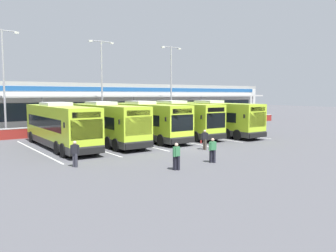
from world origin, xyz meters
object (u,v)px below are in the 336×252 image
object	(u,v)px
pedestrian_near_bin	(176,155)
lamp_post_centre	(102,79)
coach_bus_rightmost	(214,119)
lamp_post_east	(171,81)
coach_bus_left_centre	(106,124)
pedestrian_with_handbag	(205,139)
coach_bus_leftmost	(60,126)
coach_bus_right_centre	(177,119)
pedestrian_child	(213,149)
lamp_post_west	(4,76)
coach_bus_centre	(145,121)
pedestrian_in_dark_coat	(75,153)

from	to	relation	value
pedestrian_near_bin	lamp_post_centre	size ratio (longest dim) A/B	0.15
coach_bus_rightmost	pedestrian_near_bin	distance (m)	18.10
pedestrian_near_bin	lamp_post_east	world-z (taller)	lamp_post_east
coach_bus_left_centre	coach_bus_rightmost	distance (m)	12.61
pedestrian_with_handbag	lamp_post_east	world-z (taller)	lamp_post_east
coach_bus_leftmost	coach_bus_rightmost	distance (m)	16.79
coach_bus_left_centre	lamp_post_centre	world-z (taller)	lamp_post_centre
coach_bus_right_centre	pedestrian_child	distance (m)	14.19
coach_bus_left_centre	pedestrian_near_bin	size ratio (longest dim) A/B	7.52
coach_bus_rightmost	lamp_post_west	distance (m)	22.41
coach_bus_rightmost	pedestrian_with_handbag	distance (m)	10.37
pedestrian_with_handbag	coach_bus_left_centre	bearing A→B (deg)	121.81
coach_bus_centre	coach_bus_rightmost	xyz separation A→B (m)	(8.19, -1.20, 0.00)
coach_bus_centre	pedestrian_in_dark_coat	size ratio (longest dim) A/B	7.52
coach_bus_rightmost	pedestrian_with_handbag	bearing A→B (deg)	-137.92
coach_bus_left_centre	pedestrian_in_dark_coat	bearing A→B (deg)	-126.05
lamp_post_centre	coach_bus_rightmost	bearing A→B (deg)	-55.27
coach_bus_right_centre	lamp_post_centre	xyz separation A→B (m)	(-3.87, 10.13, 4.50)
lamp_post_centre	coach_bus_left_centre	bearing A→B (deg)	-113.55
pedestrian_in_dark_coat	pedestrian_near_bin	xyz separation A→B (m)	(4.52, -4.33, 0.00)
lamp_post_west	coach_bus_rightmost	bearing A→B (deg)	-29.41
coach_bus_centre	pedestrian_near_bin	distance (m)	13.96
pedestrian_in_dark_coat	coach_bus_rightmost	bearing A→B (deg)	21.11
pedestrian_near_bin	lamp_post_west	xyz separation A→B (m)	(-5.15, 22.25, 5.42)
coach_bus_centre	lamp_post_west	bearing A→B (deg)	138.79
coach_bus_leftmost	pedestrian_with_handbag	bearing A→B (deg)	-40.60
coach_bus_rightmost	coach_bus_right_centre	bearing A→B (deg)	161.26
coach_bus_left_centre	pedestrian_near_bin	distance (m)	12.58
lamp_post_east	pedestrian_in_dark_coat	bearing A→B (deg)	-138.87
coach_bus_left_centre	coach_bus_rightmost	bearing A→B (deg)	-4.54
coach_bus_rightmost	coach_bus_leftmost	bearing A→B (deg)	176.99
coach_bus_right_centre	pedestrian_child	xyz separation A→B (m)	(-6.63, -12.51, -0.91)
coach_bus_centre	coach_bus_rightmost	distance (m)	8.27
coach_bus_centre	lamp_post_centre	bearing A→B (deg)	88.89
coach_bus_leftmost	lamp_post_west	xyz separation A→B (m)	(-2.36, 9.90, 4.50)
pedestrian_in_dark_coat	pedestrian_child	xyz separation A→B (m)	(7.75, -3.97, 0.00)
lamp_post_west	lamp_post_east	bearing A→B (deg)	-0.00
pedestrian_with_handbag	pedestrian_child	size ratio (longest dim) A/B	1.00
coach_bus_centre	lamp_post_east	world-z (taller)	lamp_post_east
coach_bus_centre	pedestrian_in_dark_coat	xyz separation A→B (m)	(-10.31, -8.34, -0.91)
coach_bus_right_centre	lamp_post_centre	distance (m)	11.74
coach_bus_centre	coach_bus_right_centre	distance (m)	4.08
coach_bus_right_centre	pedestrian_with_handbag	bearing A→B (deg)	-113.12
coach_bus_leftmost	pedestrian_in_dark_coat	distance (m)	8.26
coach_bus_leftmost	pedestrian_with_handbag	xyz separation A→B (m)	(9.10, -7.80, -0.93)
pedestrian_in_dark_coat	lamp_post_centre	size ratio (longest dim) A/B	0.15
coach_bus_leftmost	lamp_post_east	distance (m)	21.71
lamp_post_west	lamp_post_east	xyz separation A→B (m)	(21.15, -0.00, 0.00)
coach_bus_left_centre	coach_bus_centre	xyz separation A→B (m)	(4.39, 0.20, 0.00)
pedestrian_near_bin	coach_bus_left_centre	bearing A→B (deg)	83.60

